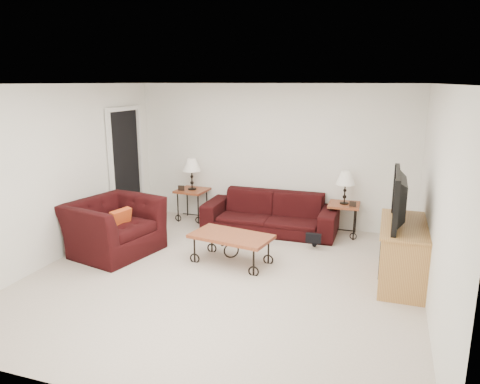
% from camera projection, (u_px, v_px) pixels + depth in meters
% --- Properties ---
extents(ground, '(5.00, 5.00, 0.00)m').
position_uv_depth(ground, '(223.00, 277.00, 5.94)').
color(ground, beige).
rests_on(ground, ground).
extents(wall_back, '(5.00, 0.02, 2.50)m').
position_uv_depth(wall_back, '(272.00, 155.00, 7.94)').
color(wall_back, white).
rests_on(wall_back, ground).
extents(wall_front, '(5.00, 0.02, 2.50)m').
position_uv_depth(wall_front, '(105.00, 257.00, 3.34)').
color(wall_front, white).
rests_on(wall_front, ground).
extents(wall_left, '(0.02, 5.00, 2.50)m').
position_uv_depth(wall_left, '(60.00, 173.00, 6.41)').
color(wall_left, white).
rests_on(wall_left, ground).
extents(wall_right, '(0.02, 5.00, 2.50)m').
position_uv_depth(wall_right, '(437.00, 202.00, 4.87)').
color(wall_right, white).
rests_on(wall_right, ground).
extents(ceiling, '(5.00, 5.00, 0.00)m').
position_uv_depth(ceiling, '(221.00, 84.00, 5.34)').
color(ceiling, white).
rests_on(ceiling, wall_back).
extents(doorway, '(0.08, 0.94, 2.04)m').
position_uv_depth(doorway, '(126.00, 168.00, 7.97)').
color(doorway, black).
rests_on(doorway, ground).
extents(sofa, '(2.28, 0.89, 0.67)m').
position_uv_depth(sofa, '(270.00, 213.00, 7.69)').
color(sofa, black).
rests_on(sofa, ground).
extents(side_table_left, '(0.57, 0.57, 0.58)m').
position_uv_depth(side_table_left, '(193.00, 205.00, 8.34)').
color(side_table_left, '#9A4E27').
rests_on(side_table_left, ground).
extents(side_table_right, '(0.52, 0.52, 0.55)m').
position_uv_depth(side_table_right, '(343.00, 220.00, 7.49)').
color(side_table_right, '#9A4E27').
rests_on(side_table_right, ground).
extents(lamp_left, '(0.35, 0.35, 0.58)m').
position_uv_depth(lamp_left, '(192.00, 174.00, 8.20)').
color(lamp_left, black).
rests_on(lamp_left, side_table_left).
extents(lamp_right, '(0.32, 0.32, 0.55)m').
position_uv_depth(lamp_right, '(345.00, 188.00, 7.36)').
color(lamp_right, black).
rests_on(lamp_right, side_table_right).
extents(photo_frame_left, '(0.12, 0.03, 0.10)m').
position_uv_depth(photo_frame_left, '(181.00, 188.00, 8.16)').
color(photo_frame_left, black).
rests_on(photo_frame_left, side_table_left).
extents(photo_frame_right, '(0.11, 0.03, 0.09)m').
position_uv_depth(photo_frame_right, '(353.00, 204.00, 7.23)').
color(photo_frame_right, black).
rests_on(photo_frame_right, side_table_right).
extents(coffee_table, '(1.22, 0.80, 0.42)m').
position_uv_depth(coffee_table, '(231.00, 249.00, 6.35)').
color(coffee_table, '#9A4E27').
rests_on(coffee_table, ground).
extents(armchair, '(1.34, 1.46, 0.81)m').
position_uv_depth(armchair, '(114.00, 227.00, 6.70)').
color(armchair, black).
rests_on(armchair, ground).
extents(throw_pillow, '(0.18, 0.38, 0.37)m').
position_uv_depth(throw_pillow, '(120.00, 221.00, 6.58)').
color(throw_pillow, '#BD4718').
rests_on(throw_pillow, armchair).
extents(tv_stand, '(0.54, 1.30, 0.78)m').
position_uv_depth(tv_stand, '(402.00, 253.00, 5.71)').
color(tv_stand, '#B58B43').
rests_on(tv_stand, ground).
extents(television, '(0.15, 1.17, 0.67)m').
position_uv_depth(television, '(406.00, 198.00, 5.55)').
color(television, black).
rests_on(television, tv_stand).
extents(backpack, '(0.37, 0.28, 0.46)m').
position_uv_depth(backpack, '(315.00, 233.00, 6.95)').
color(backpack, black).
rests_on(backpack, ground).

